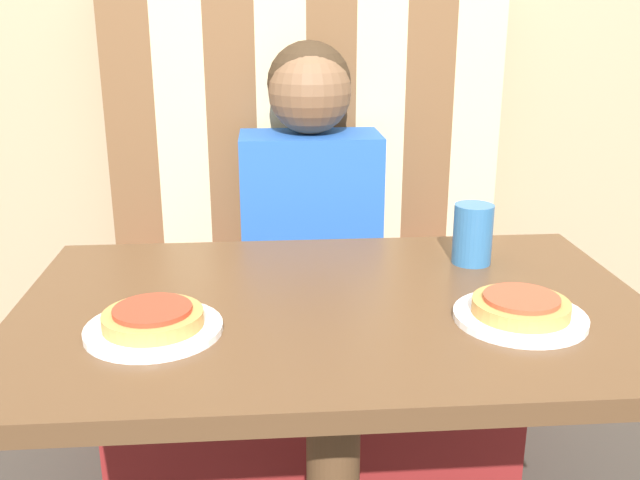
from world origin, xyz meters
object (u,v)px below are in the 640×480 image
Objects in this scene: pizza_left at (153,317)px; drinking_cup at (473,234)px; pizza_right at (521,306)px; plate_left at (154,329)px; plate_right at (520,317)px; person at (310,167)px.

pizza_left is 0.65m from drinking_cup.
drinking_cup is at bearing 90.28° from pizza_right.
plate_left is 1.37× the size of pizza_left.
drinking_cup is (-0.00, 0.28, 0.03)m from pizza_right.
drinking_cup is at bearing 90.28° from plate_right.
person is at bearing 68.18° from plate_left.
plate_right is at bearing -68.18° from person.
drinking_cup is at bearing 25.53° from pizza_left.
pizza_right is at bearing 0.00° from pizza_left.
plate_left is 0.02m from pizza_left.
pizza_left is (-0.29, -0.73, -0.08)m from person.
plate_left is at bearing 180.00° from pizza_right.
drinking_cup is (-0.00, 0.28, 0.05)m from plate_right.
pizza_left is at bearing -180.00° from plate_right.
person is 4.07× the size of pizza_left.
pizza_left reaches higher than plate_left.
plate_left is at bearing -154.47° from drinking_cup.
person reaches higher than plate_left.
person reaches higher than drinking_cup.
pizza_right is 0.28m from drinking_cup.
person is 5.33× the size of drinking_cup.
plate_right is 1.37× the size of pizza_right.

